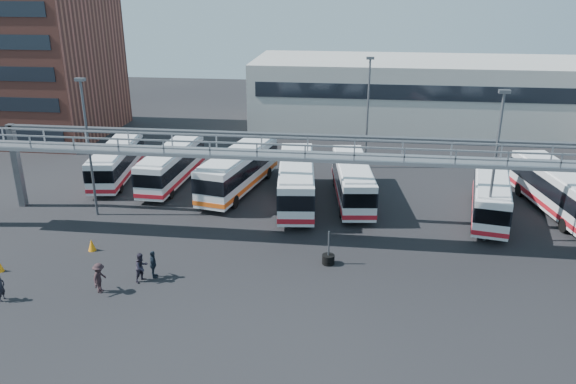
# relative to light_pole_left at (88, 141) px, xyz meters

# --- Properties ---
(ground) EXTENTS (140.00, 140.00, 0.00)m
(ground) POSITION_rel_light_pole_left_xyz_m (16.00, -8.00, -5.73)
(ground) COLOR black
(ground) RESTS_ON ground
(gantry) EXTENTS (51.40, 5.15, 7.10)m
(gantry) POSITION_rel_light_pole_left_xyz_m (16.00, -2.13, -0.22)
(gantry) COLOR gray
(gantry) RESTS_ON ground
(apartment_building) EXTENTS (18.00, 15.00, 16.00)m
(apartment_building) POSITION_rel_light_pole_left_xyz_m (-18.00, 22.00, 2.27)
(apartment_building) COLOR brown
(apartment_building) RESTS_ON ground
(warehouse) EXTENTS (42.00, 14.00, 8.00)m
(warehouse) POSITION_rel_light_pole_left_xyz_m (28.00, 30.00, -1.73)
(warehouse) COLOR #9E9E99
(warehouse) RESTS_ON ground
(light_pole_left) EXTENTS (0.70, 0.35, 10.21)m
(light_pole_left) POSITION_rel_light_pole_left_xyz_m (0.00, 0.00, 0.00)
(light_pole_left) COLOR #4C4F54
(light_pole_left) RESTS_ON ground
(light_pole_mid) EXTENTS (0.70, 0.35, 10.21)m
(light_pole_mid) POSITION_rel_light_pole_left_xyz_m (28.00, -1.00, 0.00)
(light_pole_mid) COLOR #4C4F54
(light_pole_mid) RESTS_ON ground
(light_pole_back) EXTENTS (0.70, 0.35, 10.21)m
(light_pole_back) POSITION_rel_light_pole_left_xyz_m (20.00, 14.00, 0.00)
(light_pole_back) COLOR #4C4F54
(light_pole_back) RESTS_ON ground
(bus_1) EXTENTS (3.75, 10.52, 3.13)m
(bus_1) POSITION_rel_light_pole_left_xyz_m (-1.61, 7.77, -4.00)
(bus_1) COLOR silver
(bus_1) RESTS_ON ground
(bus_2) EXTENTS (2.92, 10.64, 3.20)m
(bus_2) POSITION_rel_light_pole_left_xyz_m (3.51, 7.28, -3.96)
(bus_2) COLOR silver
(bus_2) RESTS_ON ground
(bus_3) EXTENTS (4.91, 11.74, 3.48)m
(bus_3) POSITION_rel_light_pole_left_xyz_m (9.55, 6.37, -3.80)
(bus_3) COLOR silver
(bus_3) RESTS_ON ground
(bus_4) EXTENTS (3.80, 11.60, 3.46)m
(bus_4) POSITION_rel_light_pole_left_xyz_m (14.59, 4.18, -3.81)
(bus_4) COLOR silver
(bus_4) RESTS_ON ground
(bus_5) EXTENTS (3.74, 10.92, 3.25)m
(bus_5) POSITION_rel_light_pole_left_xyz_m (18.93, 5.21, -3.93)
(bus_5) COLOR silver
(bus_5) RESTS_ON ground
(bus_7) EXTENTS (4.28, 10.63, 3.15)m
(bus_7) POSITION_rel_light_pole_left_xyz_m (29.09, 3.32, -3.99)
(bus_7) COLOR silver
(bus_7) RESTS_ON ground
(bus_8) EXTENTS (4.49, 11.51, 3.41)m
(bus_8) POSITION_rel_light_pole_left_xyz_m (34.24, 4.78, -3.84)
(bus_8) COLOR silver
(bus_8) RESTS_ON ground
(pedestrian_a) EXTENTS (0.40, 0.59, 1.57)m
(pedestrian_a) POSITION_rel_light_pole_left_xyz_m (0.16, -12.15, -4.94)
(pedestrian_a) COLOR black
(pedestrian_a) RESTS_ON ground
(pedestrian_b) EXTENTS (1.01, 1.09, 1.79)m
(pedestrian_b) POSITION_rel_light_pole_left_xyz_m (7.02, -9.15, -4.83)
(pedestrian_b) COLOR #24202D
(pedestrian_b) RESTS_ON ground
(pedestrian_c) EXTENTS (0.72, 1.18, 1.78)m
(pedestrian_c) POSITION_rel_light_pole_left_xyz_m (5.14, -10.64, -4.84)
(pedestrian_c) COLOR #2D1E21
(pedestrian_c) RESTS_ON ground
(pedestrian_d) EXTENTS (0.69, 1.08, 1.72)m
(pedestrian_d) POSITION_rel_light_pole_left_xyz_m (7.55, -8.67, -4.87)
(pedestrian_d) COLOR #1A242F
(pedestrian_d) RESTS_ON ground
(cone_left) EXTENTS (0.53, 0.53, 0.68)m
(cone_left) POSITION_rel_light_pole_left_xyz_m (-1.93, -9.12, -5.39)
(cone_left) COLOR orange
(cone_left) RESTS_ON ground
(cone_right) EXTENTS (0.63, 0.63, 0.80)m
(cone_right) POSITION_rel_light_pole_left_xyz_m (2.32, -5.76, -5.33)
(cone_right) COLOR orange
(cone_right) RESTS_ON ground
(tire_stack) EXTENTS (0.78, 0.78, 2.22)m
(tire_stack) POSITION_rel_light_pole_left_xyz_m (17.69, -5.68, -5.35)
(tire_stack) COLOR black
(tire_stack) RESTS_ON ground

